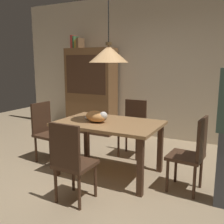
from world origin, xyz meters
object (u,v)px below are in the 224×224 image
chair_right_side (192,151)px  book_yellow_short (78,44)px  book_green_slim (76,42)px  chair_left_side (46,129)px  pendant_lamp (109,54)px  hutch_bookcase (91,93)px  chair_near_front (71,160)px  book_red_tall (74,42)px  cat_sleeping (97,116)px  dining_table (109,129)px  chair_far_back (133,125)px  book_brown_thick (80,43)px

chair_right_side → book_yellow_short: size_ratio=4.65×
book_yellow_short → chair_right_side: bearing=-32.3°
book_green_slim → chair_left_side: bearing=-70.1°
pendant_lamp → hutch_bookcase: bearing=127.8°
chair_near_front → book_yellow_short: bearing=122.8°
book_red_tall → book_yellow_short: 0.11m
cat_sleeping → dining_table: bearing=25.3°
chair_far_back → pendant_lamp: size_ratio=0.72×
cat_sleeping → hutch_bookcase: size_ratio=0.22×
pendant_lamp → book_green_slim: 2.55m
chair_right_side → chair_left_side: (-2.26, 0.01, 0.00)m
book_green_slim → book_brown_thick: book_green_slim is taller
book_yellow_short → book_green_slim: bearing=180.0°
dining_table → book_yellow_short: 2.81m
chair_left_side → book_red_tall: (-0.70, 1.79, 1.48)m
pendant_lamp → book_brown_thick: bearing=132.7°
chair_near_front → book_red_tall: 3.56m
chair_far_back → book_green_slim: 2.48m
dining_table → chair_left_side: chair_left_side is taller
cat_sleeping → book_red_tall: book_red_tall is taller
book_red_tall → book_yellow_short: book_red_tall is taller
chair_far_back → book_red_tall: bearing=153.3°
chair_left_side → pendant_lamp: (1.13, -0.01, 1.15)m
hutch_bookcase → book_red_tall: 1.18m
pendant_lamp → book_red_tall: size_ratio=4.64×
book_red_tall → chair_left_side: bearing=-68.7°
book_red_tall → book_brown_thick: size_ratio=1.17×
dining_table → chair_near_front: 0.89m
chair_near_front → chair_left_side: (-1.13, 0.89, 0.00)m
chair_left_side → hutch_bookcase: bearing=98.5°
cat_sleeping → chair_far_back: bearing=81.0°
chair_far_back → chair_right_side: (1.13, -0.88, 0.00)m
hutch_bookcase → chair_left_side: bearing=-81.5°
chair_near_front → book_green_slim: size_ratio=3.58×
hutch_bookcase → book_red_tall: bearing=179.8°
book_red_tall → pendant_lamp: bearing=-44.6°
chair_right_side → book_brown_thick: bearing=147.1°
chair_right_side → hutch_bookcase: size_ratio=0.50×
chair_right_side → book_brown_thick: 3.62m
cat_sleeping → book_yellow_short: (-1.57, 1.87, 1.11)m
chair_far_back → book_red_tall: size_ratio=3.32×
chair_near_front → chair_right_side: bearing=37.7°
book_green_slim → book_red_tall: bearing=180.0°
pendant_lamp → book_brown_thick: pendant_lamp is taller
book_yellow_short → dining_table: bearing=-46.2°
dining_table → book_yellow_short: (-1.72, 1.80, 1.29)m
chair_left_side → book_green_slim: bearing=109.9°
hutch_bookcase → chair_right_side: bearing=-35.5°
pendant_lamp → book_yellow_short: size_ratio=6.50×
book_green_slim → dining_table: bearing=-45.3°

